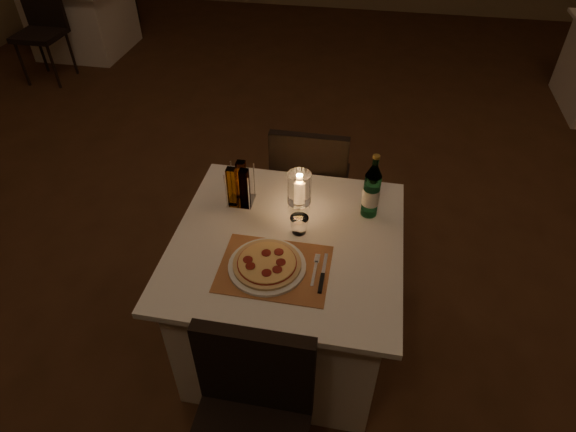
% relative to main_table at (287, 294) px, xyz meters
% --- Properties ---
extents(floor, '(8.00, 10.00, 0.02)m').
position_rel_main_table_xyz_m(floor, '(-0.07, 0.51, -0.38)').
color(floor, '#4B2B18').
rests_on(floor, ground).
extents(main_table, '(1.00, 1.00, 0.74)m').
position_rel_main_table_xyz_m(main_table, '(0.00, 0.00, 0.00)').
color(main_table, white).
rests_on(main_table, ground).
extents(chair_near, '(0.42, 0.42, 0.90)m').
position_rel_main_table_xyz_m(chair_near, '(-0.00, -0.71, 0.18)').
color(chair_near, black).
rests_on(chair_near, ground).
extents(chair_far, '(0.42, 0.42, 0.90)m').
position_rel_main_table_xyz_m(chair_far, '(-0.00, 0.71, 0.18)').
color(chair_far, black).
rests_on(chair_far, ground).
extents(placemat, '(0.45, 0.34, 0.00)m').
position_rel_main_table_xyz_m(placemat, '(-0.02, -0.18, 0.37)').
color(placemat, '#AE6B3C').
rests_on(placemat, main_table).
extents(plate, '(0.32, 0.32, 0.01)m').
position_rel_main_table_xyz_m(plate, '(-0.05, -0.18, 0.38)').
color(plate, white).
rests_on(plate, placemat).
extents(pizza, '(0.28, 0.28, 0.02)m').
position_rel_main_table_xyz_m(pizza, '(-0.05, -0.18, 0.39)').
color(pizza, '#D8B77F').
rests_on(pizza, plate).
extents(fork, '(0.02, 0.18, 0.00)m').
position_rel_main_table_xyz_m(fork, '(0.14, -0.15, 0.37)').
color(fork, silver).
rests_on(fork, placemat).
extents(knife, '(0.02, 0.22, 0.01)m').
position_rel_main_table_xyz_m(knife, '(0.18, -0.21, 0.37)').
color(knife, black).
rests_on(knife, placemat).
extents(tumbler, '(0.08, 0.08, 0.08)m').
position_rel_main_table_xyz_m(tumbler, '(0.04, 0.06, 0.41)').
color(tumbler, white).
rests_on(tumbler, main_table).
extents(water_bottle, '(0.08, 0.08, 0.32)m').
position_rel_main_table_xyz_m(water_bottle, '(0.34, 0.24, 0.50)').
color(water_bottle, '#56A173').
rests_on(water_bottle, main_table).
extents(hurricane_candle, '(0.11, 0.11, 0.21)m').
position_rel_main_table_xyz_m(hurricane_candle, '(0.02, 0.21, 0.49)').
color(hurricane_candle, white).
rests_on(hurricane_candle, main_table).
extents(cruet_caddy, '(0.12, 0.12, 0.21)m').
position_rel_main_table_xyz_m(cruet_caddy, '(-0.26, 0.21, 0.46)').
color(cruet_caddy, white).
rests_on(cruet_caddy, main_table).
extents(neighbor_table_left, '(1.00, 1.00, 0.74)m').
position_rel_main_table_xyz_m(neighbor_table_left, '(-2.97, 3.50, 0.00)').
color(neighbor_table_left, white).
rests_on(neighbor_table_left, ground).
extents(neighbor_chair_la, '(0.42, 0.42, 0.90)m').
position_rel_main_table_xyz_m(neighbor_chair_la, '(-2.97, 2.79, 0.18)').
color(neighbor_chair_la, black).
rests_on(neighbor_chair_la, ground).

